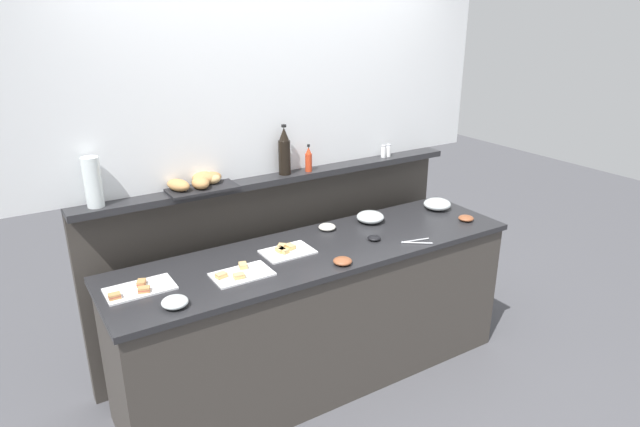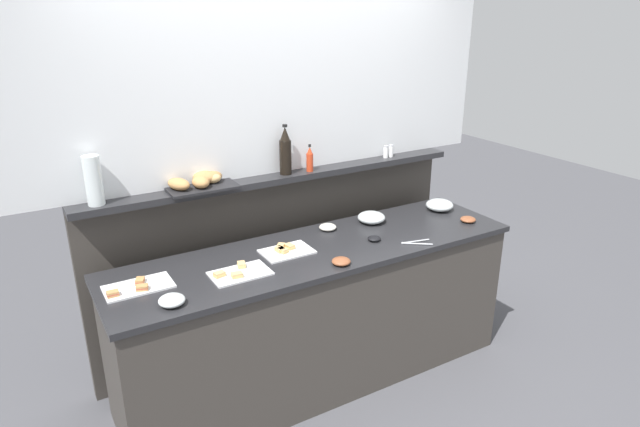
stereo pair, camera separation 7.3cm
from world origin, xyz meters
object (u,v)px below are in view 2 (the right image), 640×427
object	(u,v)px
hot_sauce_bottle	(310,160)
bread_basket	(201,181)
condiment_bowl_teal	(374,238)
sandwich_platter_rear	(137,287)
condiment_bowl_dark	(468,219)
glass_bowl_medium	(440,205)
salt_shaker	(386,152)
sandwich_platter_side	(286,251)
sandwich_platter_front	(239,273)
glass_bowl_small	(172,301)
wine_bottle_dark	(285,152)
water_carafe	(93,181)
pepper_shaker	(391,151)
serving_tongs	(416,243)
glass_bowl_large	(371,218)
condiment_bowl_red	(328,227)
condiment_bowl_cream	(340,261)

from	to	relation	value
hot_sauce_bottle	bread_basket	bearing A→B (deg)	178.02
condiment_bowl_teal	sandwich_platter_rear	bearing A→B (deg)	175.28
condiment_bowl_dark	glass_bowl_medium	bearing A→B (deg)	91.91
salt_shaker	condiment_bowl_dark	bearing A→B (deg)	-65.53
sandwich_platter_side	sandwich_platter_front	bearing A→B (deg)	-160.19
sandwich_platter_side	hot_sauce_bottle	distance (m)	0.66
glass_bowl_small	wine_bottle_dark	size ratio (longest dim) A/B	0.40
glass_bowl_small	water_carafe	size ratio (longest dim) A/B	0.47
sandwich_platter_rear	glass_bowl_small	bearing A→B (deg)	-67.62
pepper_shaker	sandwich_platter_rear	bearing A→B (deg)	-168.09
condiment_bowl_teal	water_carafe	bearing A→B (deg)	160.74
glass_bowl_small	condiment_bowl_dark	world-z (taller)	glass_bowl_small
pepper_shaker	glass_bowl_medium	bearing A→B (deg)	-55.82
serving_tongs	sandwich_platter_front	bearing A→B (deg)	171.59
glass_bowl_medium	pepper_shaker	xyz separation A→B (m)	(-0.21, 0.31, 0.35)
glass_bowl_medium	condiment_bowl_dark	bearing A→B (deg)	-88.09
sandwich_platter_side	bread_basket	bearing A→B (deg)	131.73
wine_bottle_dark	condiment_bowl_dark	bearing A→B (deg)	-28.69
sandwich_platter_front	salt_shaker	bearing A→B (deg)	20.97
wine_bottle_dark	sandwich_platter_rear	bearing A→B (deg)	-159.43
water_carafe	hot_sauce_bottle	bearing A→B (deg)	-1.00
sandwich_platter_rear	pepper_shaker	distance (m)	1.97
wine_bottle_dark	pepper_shaker	world-z (taller)	wine_bottle_dark
glass_bowl_small	pepper_shaker	size ratio (longest dim) A/B	1.47
condiment_bowl_teal	hot_sauce_bottle	bearing A→B (deg)	109.10
condiment_bowl_teal	bread_basket	distance (m)	1.09
sandwich_platter_front	bread_basket	bearing A→B (deg)	90.16
sandwich_platter_side	serving_tongs	distance (m)	0.78
wine_bottle_dark	condiment_bowl_teal	bearing A→B (deg)	-57.01
hot_sauce_bottle	pepper_shaker	xyz separation A→B (m)	(0.67, 0.02, -0.03)
wine_bottle_dark	bread_basket	world-z (taller)	wine_bottle_dark
condiment_bowl_teal	pepper_shaker	world-z (taller)	pepper_shaker
condiment_bowl_teal	serving_tongs	size ratio (longest dim) A/B	0.44
wine_bottle_dark	pepper_shaker	xyz separation A→B (m)	(0.83, 0.00, -0.10)
sandwich_platter_rear	water_carafe	distance (m)	0.62
glass_bowl_small	water_carafe	bearing A→B (deg)	105.63
hot_sauce_bottle	bread_basket	distance (m)	0.72
glass_bowl_large	serving_tongs	xyz separation A→B (m)	(0.03, -0.41, -0.03)
condiment_bowl_red	condiment_bowl_dark	xyz separation A→B (m)	(0.87, -0.35, -0.00)
hot_sauce_bottle	salt_shaker	distance (m)	0.63
bread_basket	sandwich_platter_side	bearing A→B (deg)	-48.27
condiment_bowl_red	condiment_bowl_teal	size ratio (longest dim) A/B	1.36
condiment_bowl_cream	pepper_shaker	world-z (taller)	pepper_shaker
glass_bowl_large	pepper_shaker	bearing A→B (deg)	37.36
condiment_bowl_dark	water_carafe	size ratio (longest dim) A/B	0.38
glass_bowl_small	condiment_bowl_cream	size ratio (longest dim) A/B	1.21
sandwich_platter_side	wine_bottle_dark	bearing A→B (deg)	61.84
sandwich_platter_front	glass_bowl_large	xyz separation A→B (m)	(1.05, 0.26, 0.02)
glass_bowl_small	serving_tongs	distance (m)	1.47
sandwich_platter_front	condiment_bowl_red	distance (m)	0.79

